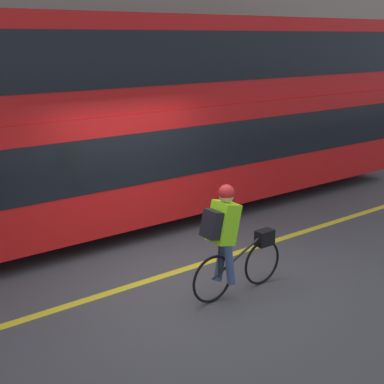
# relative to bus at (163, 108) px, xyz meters

# --- Properties ---
(ground_plane) EXTENTS (80.00, 80.00, 0.00)m
(ground_plane) POSITION_rel_bus_xyz_m (-1.55, -2.80, -2.09)
(ground_plane) COLOR #424244
(road_center_line) EXTENTS (50.00, 0.14, 0.01)m
(road_center_line) POSITION_rel_bus_xyz_m (-1.55, -2.51, -2.09)
(road_center_line) COLOR yellow
(road_center_line) RESTS_ON ground_plane
(sidewalk_curb) EXTENTS (60.00, 1.61, 0.15)m
(sidewalk_curb) POSITION_rel_bus_xyz_m (-1.55, 2.47, -2.02)
(sidewalk_curb) COLOR #A8A399
(sidewalk_curb) RESTS_ON ground_plane
(bus) EXTENTS (11.64, 2.57, 3.76)m
(bus) POSITION_rel_bus_xyz_m (0.00, 0.00, 0.00)
(bus) COLOR black
(bus) RESTS_ON ground_plane
(cyclist_on_bike) EXTENTS (1.57, 0.32, 1.59)m
(cyclist_on_bike) POSITION_rel_bus_xyz_m (-1.38, -3.57, -1.23)
(cyclist_on_bike) COLOR black
(cyclist_on_bike) RESTS_ON ground_plane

